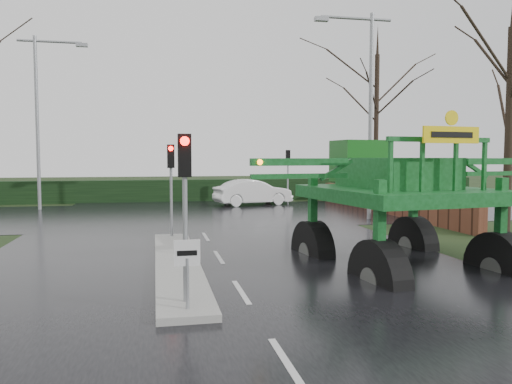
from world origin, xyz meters
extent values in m
plane|color=black|center=(0.00, 0.00, 0.00)|extent=(140.00, 140.00, 0.00)
cube|color=black|center=(0.00, 10.00, 0.00)|extent=(14.00, 80.00, 0.02)
cube|color=black|center=(0.00, 16.00, 0.01)|extent=(80.00, 12.00, 0.02)
cube|color=gray|center=(-1.30, 3.00, 0.09)|extent=(1.20, 10.00, 0.16)
cube|color=black|center=(0.00, 24.00, 0.75)|extent=(44.00, 0.90, 1.50)
cube|color=#592D1E|center=(10.50, 16.00, 0.60)|extent=(0.40, 20.00, 1.20)
cylinder|color=gray|center=(-1.30, -1.50, 0.65)|extent=(0.07, 0.07, 1.00)
cube|color=silver|center=(-1.30, -1.50, 1.25)|extent=(0.50, 0.04, 0.50)
cube|color=black|center=(-1.30, -1.52, 1.25)|extent=(0.38, 0.01, 0.10)
cylinder|color=gray|center=(-1.30, -1.00, 1.75)|extent=(0.10, 0.10, 3.50)
cube|color=black|center=(-1.30, -1.00, 3.10)|extent=(0.26, 0.22, 0.85)
sphere|color=#FF0C07|center=(-1.30, -1.13, 3.38)|extent=(0.18, 0.18, 0.18)
cylinder|color=gray|center=(-1.30, 7.50, 1.75)|extent=(0.10, 0.10, 3.50)
cube|color=black|center=(-1.30, 7.50, 3.10)|extent=(0.26, 0.22, 0.85)
sphere|color=#FF0C07|center=(-1.30, 7.37, 3.38)|extent=(0.18, 0.18, 0.18)
cylinder|color=gray|center=(6.50, 20.00, 1.75)|extent=(0.10, 0.10, 3.50)
cube|color=black|center=(6.50, 20.00, 3.10)|extent=(0.26, 0.22, 0.85)
sphere|color=#FF0C07|center=(6.50, 20.13, 3.38)|extent=(0.18, 0.18, 0.18)
cylinder|color=gray|center=(8.50, 12.00, 5.00)|extent=(0.20, 0.20, 10.00)
cylinder|color=gray|center=(7.70, 12.00, 9.70)|extent=(3.52, 0.14, 0.14)
cube|color=gray|center=(5.94, 12.00, 9.58)|extent=(0.65, 0.30, 0.20)
cylinder|color=gray|center=(-8.50, 20.00, 5.00)|extent=(0.20, 0.20, 10.00)
cylinder|color=gray|center=(-7.70, 20.00, 9.70)|extent=(3.52, 0.14, 0.14)
cube|color=gray|center=(-5.94, 20.00, 9.58)|extent=(0.65, 0.30, 0.20)
cylinder|color=black|center=(11.50, 6.00, 4.00)|extent=(0.32, 0.32, 8.00)
cylinder|color=black|center=(13.00, 21.00, 5.00)|extent=(0.32, 0.32, 10.00)
cone|color=black|center=(13.00, 21.00, 10.80)|extent=(0.24, 0.24, 2.50)
cylinder|color=black|center=(1.38, 1.95, 1.05)|extent=(0.85, 2.16, 2.10)
cylinder|color=#595B56|center=(1.38, 1.95, 1.05)|extent=(0.71, 0.81, 0.74)
cube|color=#0C4413|center=(1.38, 1.95, 2.36)|extent=(0.26, 0.26, 2.42)
cylinder|color=black|center=(5.13, 2.45, 1.05)|extent=(0.85, 2.16, 2.10)
cylinder|color=#595B56|center=(5.13, 2.45, 1.05)|extent=(0.71, 0.81, 0.74)
cube|color=#0C4413|center=(5.13, 2.45, 2.36)|extent=(0.26, 0.26, 2.42)
cylinder|color=black|center=(1.87, -1.80, 1.05)|extent=(0.85, 2.16, 2.10)
cylinder|color=#595B56|center=(1.87, -1.80, 1.05)|extent=(0.71, 0.81, 0.74)
cube|color=#0C4413|center=(1.87, -1.80, 2.36)|extent=(0.26, 0.26, 2.42)
cylinder|color=black|center=(5.62, -1.30, 1.05)|extent=(0.85, 2.16, 2.10)
cylinder|color=#595B56|center=(5.62, -1.30, 1.05)|extent=(0.71, 0.81, 0.74)
cube|color=#0C4413|center=(5.62, -1.30, 2.36)|extent=(0.26, 0.26, 2.42)
cube|color=#0C4413|center=(3.50, 0.32, 3.05)|extent=(5.04, 5.58, 0.37)
cube|color=#0C4413|center=(3.47, 0.53, 3.63)|extent=(2.71, 3.43, 0.95)
cube|color=#135416|center=(3.20, 2.62, 3.99)|extent=(1.73, 1.46, 1.37)
cube|color=#0C4413|center=(3.72, -1.34, 4.57)|extent=(3.14, 0.54, 0.13)
cube|color=#0C4413|center=(0.22, -0.53, 3.99)|extent=(2.73, 0.55, 0.19)
sphere|color=orange|center=(-0.91, -0.79, 3.99)|extent=(0.15, 0.15, 0.15)
cube|color=#0C4413|center=(6.89, 0.35, 3.99)|extent=(2.73, 0.55, 0.19)
cube|color=yellow|center=(3.78, -1.76, 4.68)|extent=(1.68, 0.28, 0.42)
cube|color=black|center=(3.78, -1.76, 4.68)|extent=(1.25, 0.18, 0.15)
cylinder|color=yellow|center=(3.78, -1.76, 5.10)|extent=(0.38, 0.09, 0.38)
imported|color=white|center=(4.24, 20.17, 0.00)|extent=(5.19, 2.77, 1.62)
camera|label=1|loc=(-1.88, -10.94, 3.07)|focal=35.00mm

